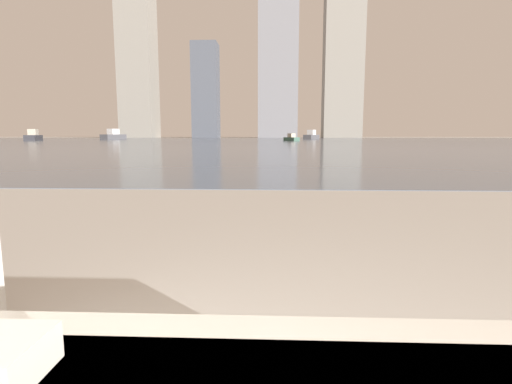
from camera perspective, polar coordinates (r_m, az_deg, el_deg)
The scene contains 8 objects.
harbor_water at distance 61.91m, azimuth 2.26°, elevation 7.34°, with size 180.00×110.00×0.01m.
harbor_boat_0 at distance 83.07m, azimuth -19.70°, elevation 7.59°, with size 3.49×5.75×2.04m.
harbor_boat_1 at distance 82.88m, azimuth 7.92°, elevation 7.95°, with size 3.71×5.29×1.89m.
harbor_boat_2 at distance 60.97m, azimuth 5.08°, elevation 7.67°, with size 2.36×3.06×1.11m.
harbor_boat_5 at distance 75.22m, azimuth -29.21°, elevation 6.95°, with size 2.98×5.11×1.81m.
skyline_tower_0 at distance 127.19m, azimuth -16.67°, elevation 20.14°, with size 9.56×9.48×55.87m.
skyline_tower_1 at distance 120.18m, azimuth -7.19°, elevation 14.11°, with size 7.28×7.60×26.81m.
skyline_tower_3 at distance 121.93m, azimuth 12.39°, elevation 19.44°, with size 10.87×7.08×50.11m.
Camera 1 is at (0.23, 0.10, 0.96)m, focal length 28.00 mm.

